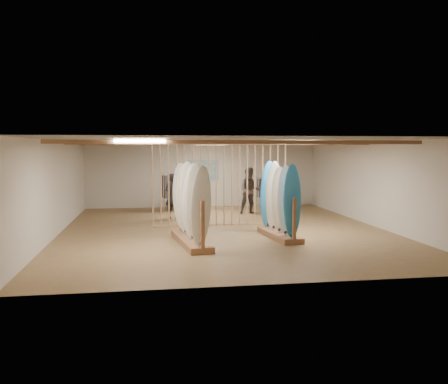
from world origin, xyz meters
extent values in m
plane|color=olive|center=(0.00, 0.00, 0.00)|extent=(12.00, 12.00, 0.00)
plane|color=gray|center=(0.00, 0.00, 2.80)|extent=(12.00, 12.00, 0.00)
plane|color=beige|center=(0.00, 6.00, 1.40)|extent=(12.00, 0.00, 12.00)
plane|color=beige|center=(0.00, -6.00, 1.40)|extent=(12.00, 0.00, 12.00)
plane|color=beige|center=(-5.00, 0.00, 1.40)|extent=(0.00, 12.00, 12.00)
plane|color=beige|center=(5.00, 0.00, 1.40)|extent=(0.00, 12.00, 12.00)
cube|color=#976644|center=(0.00, 0.00, 2.72)|extent=(9.50, 6.12, 0.10)
cube|color=white|center=(0.00, 0.00, 2.74)|extent=(1.20, 0.35, 0.06)
cylinder|color=tan|center=(-2.20, 0.80, 1.40)|extent=(0.05, 0.05, 2.78)
cylinder|color=tan|center=(-1.94, 0.80, 1.40)|extent=(0.05, 0.05, 2.78)
cylinder|color=tan|center=(-1.68, 0.80, 1.40)|extent=(0.05, 0.05, 2.78)
cylinder|color=tan|center=(-1.42, 0.80, 1.40)|extent=(0.05, 0.05, 2.78)
cylinder|color=tan|center=(-1.16, 0.80, 1.40)|extent=(0.05, 0.05, 2.78)
cylinder|color=tan|center=(-0.91, 0.80, 1.40)|extent=(0.05, 0.05, 2.78)
cylinder|color=tan|center=(-0.65, 0.80, 1.40)|extent=(0.05, 0.05, 2.78)
cylinder|color=tan|center=(-0.39, 0.80, 1.40)|extent=(0.05, 0.05, 2.78)
cylinder|color=tan|center=(-0.13, 0.80, 1.40)|extent=(0.05, 0.05, 2.78)
cylinder|color=tan|center=(0.13, 0.80, 1.40)|extent=(0.05, 0.05, 2.78)
cylinder|color=tan|center=(0.39, 0.80, 1.40)|extent=(0.05, 0.05, 2.78)
cylinder|color=tan|center=(0.65, 0.80, 1.40)|extent=(0.05, 0.05, 2.78)
cylinder|color=tan|center=(0.91, 0.80, 1.40)|extent=(0.05, 0.05, 2.78)
cylinder|color=tan|center=(1.16, 0.80, 1.40)|extent=(0.05, 0.05, 2.78)
cylinder|color=tan|center=(1.42, 0.80, 1.40)|extent=(0.05, 0.05, 2.78)
cylinder|color=tan|center=(1.68, 0.80, 1.40)|extent=(0.05, 0.05, 2.78)
cylinder|color=tan|center=(1.94, 0.80, 1.40)|extent=(0.05, 0.05, 2.78)
cylinder|color=tan|center=(2.20, 0.80, 1.40)|extent=(0.05, 0.05, 2.78)
cube|color=teal|center=(0.00, 5.98, 1.60)|extent=(1.40, 0.03, 0.90)
cube|color=#976644|center=(-1.21, -2.00, 0.08)|extent=(0.95, 2.77, 0.16)
cylinder|color=black|center=(-1.21, -2.00, 1.10)|extent=(0.36, 2.65, 0.01)
ellipsoid|color=white|center=(-1.06, -3.15, 1.18)|extent=(0.53, 0.13, 2.03)
ellipsoid|color=silver|center=(-1.12, -2.69, 1.18)|extent=(0.53, 0.13, 2.03)
ellipsoid|color=white|center=(-1.18, -2.23, 1.18)|extent=(0.53, 0.13, 2.03)
ellipsoid|color=silver|center=(-1.24, -1.77, 1.18)|extent=(0.53, 0.13, 2.03)
ellipsoid|color=silver|center=(-1.30, -1.31, 1.18)|extent=(0.53, 0.13, 2.03)
ellipsoid|color=silver|center=(-1.36, -0.85, 1.18)|extent=(0.53, 0.13, 2.03)
cube|color=#976644|center=(1.37, -1.49, 0.08)|extent=(0.81, 2.25, 0.16)
cylinder|color=black|center=(1.37, -1.49, 1.05)|extent=(0.25, 2.14, 0.01)
ellipsoid|color=#2D8CD1|center=(1.47, -2.39, 1.13)|extent=(0.51, 0.12, 1.94)
ellipsoid|color=white|center=(1.42, -1.94, 1.13)|extent=(0.51, 0.12, 1.94)
ellipsoid|color=silver|center=(1.37, -1.49, 1.13)|extent=(0.51, 0.12, 1.94)
ellipsoid|color=white|center=(1.33, -1.05, 1.13)|extent=(0.51, 0.12, 1.94)
ellipsoid|color=#2D8CD1|center=(1.28, -0.60, 1.13)|extent=(0.51, 0.12, 1.94)
cylinder|color=silver|center=(-1.09, 4.45, 1.53)|extent=(1.44, 0.40, 0.03)
cube|color=black|center=(-1.09, 4.45, 1.03)|extent=(1.42, 0.70, 0.89)
cylinder|color=silver|center=(-1.09, 4.45, 0.79)|extent=(0.03, 0.03, 1.58)
cylinder|color=silver|center=(2.80, 4.87, 1.31)|extent=(1.26, 0.13, 0.03)
cube|color=black|center=(2.80, 4.87, 0.88)|extent=(1.20, 0.41, 0.77)
cylinder|color=silver|center=(2.80, 4.87, 0.68)|extent=(0.03, 0.03, 1.35)
imported|color=#232229|center=(-1.47, 2.58, 0.94)|extent=(0.83, 0.75, 1.88)
imported|color=#372F2B|center=(1.55, 3.38, 1.03)|extent=(1.02, 0.82, 2.06)
camera|label=1|loc=(-2.28, -14.52, 2.59)|focal=38.00mm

